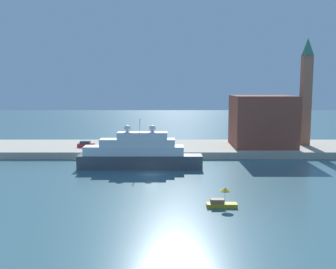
{
  "coord_description": "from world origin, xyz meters",
  "views": [
    {
      "loc": [
        3.36,
        -74.95,
        17.59
      ],
      "look_at": [
        2.97,
        6.0,
        7.27
      ],
      "focal_mm": 41.38,
      "sensor_mm": 36.0,
      "label": 1
    }
  ],
  "objects": [
    {
      "name": "harbor_building",
      "position": [
        28.07,
        26.05,
        8.3
      ],
      "size": [
        15.5,
        14.24,
        13.24
      ],
      "primitive_type": "cube",
      "color": "brown",
      "rests_on": "quay_dock"
    },
    {
      "name": "parked_car",
      "position": [
        -17.97,
        24.24,
        2.33
      ],
      "size": [
        4.34,
        1.77,
        1.5
      ],
      "color": "#B21E1E",
      "rests_on": "quay_dock"
    },
    {
      "name": "large_yacht",
      "position": [
        -2.95,
        6.07,
        3.15
      ],
      "size": [
        26.36,
        3.88,
        10.65
      ],
      "color": "#4C4C51",
      "rests_on": "ground"
    },
    {
      "name": "work_barge",
      "position": [
        -14.34,
        12.71,
        0.37
      ],
      "size": [
        6.2,
        1.87,
        0.75
      ],
      "primitive_type": "cube",
      "color": "silver",
      "rests_on": "ground"
    },
    {
      "name": "small_motorboat",
      "position": [
        11.13,
        -20.55,
        1.01
      ],
      "size": [
        4.43,
        1.69,
        2.97
      ],
      "color": "#B7991E",
      "rests_on": "ground"
    },
    {
      "name": "mooring_bollard",
      "position": [
        -3.3,
        17.65,
        1.99
      ],
      "size": [
        0.51,
        0.51,
        0.62
      ],
      "primitive_type": "cylinder",
      "color": "black",
      "rests_on": "quay_dock"
    },
    {
      "name": "person_figure",
      "position": [
        -14.74,
        18.54,
        2.4
      ],
      "size": [
        0.36,
        0.36,
        1.55
      ],
      "color": "#4C4C4C",
      "rests_on": "quay_dock"
    },
    {
      "name": "ground",
      "position": [
        0.0,
        0.0,
        0.0
      ],
      "size": [
        400.0,
        400.0,
        0.0
      ],
      "primitive_type": "plane",
      "color": "#3D6670"
    },
    {
      "name": "quay_dock",
      "position": [
        0.0,
        26.98,
        0.84
      ],
      "size": [
        110.0,
        21.96,
        1.68
      ],
      "primitive_type": "cube",
      "color": "#B7AD99",
      "rests_on": "ground"
    },
    {
      "name": "bell_tower",
      "position": [
        39.97,
        28.2,
        16.93
      ],
      "size": [
        3.27,
        3.27,
        28.16
      ],
      "color": "#9E664C",
      "rests_on": "quay_dock"
    }
  ]
}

